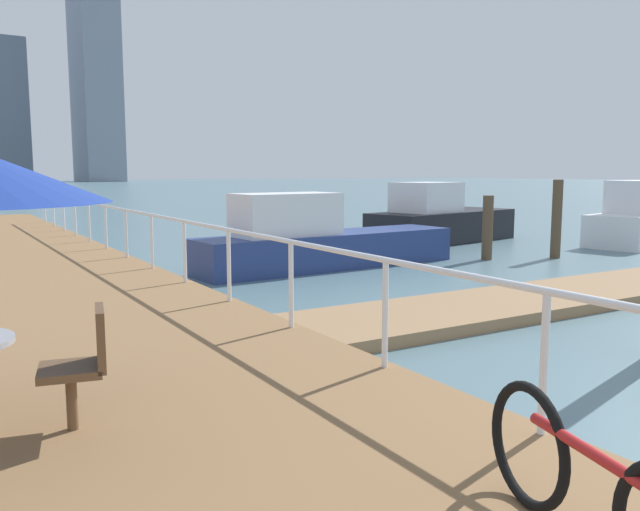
{
  "coord_description": "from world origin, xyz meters",
  "views": [
    {
      "loc": [
        -6.86,
        -1.34,
        2.29
      ],
      "look_at": [
        -1.82,
        6.97,
        1.03
      ],
      "focal_mm": 36.44,
      "sensor_mm": 36.0,
      "label": 1
    }
  ],
  "objects_px": {
    "moored_boat_2": "(318,241)",
    "bicycle_at_railing": "(591,486)",
    "cafe_chair_0": "(84,359)",
    "moored_boat_0": "(439,221)"
  },
  "relations": [
    {
      "from": "bicycle_at_railing",
      "to": "cafe_chair_0",
      "type": "xyz_separation_m",
      "value": [
        -1.76,
        2.98,
        0.15
      ]
    },
    {
      "from": "moored_boat_2",
      "to": "bicycle_at_railing",
      "type": "height_order",
      "value": "moored_boat_2"
    },
    {
      "from": "bicycle_at_railing",
      "to": "cafe_chair_0",
      "type": "height_order",
      "value": "bicycle_at_railing"
    },
    {
      "from": "bicycle_at_railing",
      "to": "cafe_chair_0",
      "type": "relative_size",
      "value": 1.91
    },
    {
      "from": "moored_boat_2",
      "to": "bicycle_at_railing",
      "type": "xyz_separation_m",
      "value": [
        -5.19,
        -11.2,
        0.13
      ]
    },
    {
      "from": "moored_boat_2",
      "to": "bicycle_at_railing",
      "type": "bearing_deg",
      "value": -114.86
    },
    {
      "from": "moored_boat_0",
      "to": "bicycle_at_railing",
      "type": "relative_size",
      "value": 3.37
    },
    {
      "from": "moored_boat_0",
      "to": "cafe_chair_0",
      "type": "distance_m",
      "value": 17.21
    },
    {
      "from": "moored_boat_0",
      "to": "moored_boat_2",
      "type": "relative_size",
      "value": 0.85
    },
    {
      "from": "moored_boat_0",
      "to": "moored_boat_2",
      "type": "xyz_separation_m",
      "value": [
        -6.27,
        -2.81,
        -0.06
      ]
    }
  ]
}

